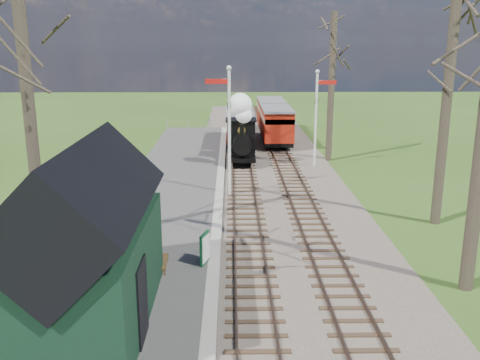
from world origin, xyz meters
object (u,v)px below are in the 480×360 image
object	(u,v)px
semaphore_far	(317,111)
bench	(158,258)
coach	(240,126)
person	(147,279)
red_carriage_a	(277,125)
semaphore_near	(228,122)
sign_board	(205,248)
station_shed	(87,245)
red_carriage_b	(271,115)
locomotive	(241,132)

from	to	relation	value
semaphore_far	bench	distance (m)	16.73
coach	person	bearing A→B (deg)	-97.20
red_carriage_a	person	world-z (taller)	red_carriage_a
semaphore_near	semaphore_far	world-z (taller)	semaphore_near
sign_board	bench	world-z (taller)	sign_board
red_carriage_a	sign_board	bearing A→B (deg)	-100.98
station_shed	red_carriage_b	bearing A→B (deg)	77.12
semaphore_near	bench	distance (m)	9.55
coach	bench	xyz separation A→B (m)	(-2.97, -21.73, -0.90)
locomotive	bench	size ratio (longest dim) A/B	3.23
semaphore_near	red_carriage_a	world-z (taller)	semaphore_near
red_carriage_a	semaphore_near	bearing A→B (deg)	-104.90
locomotive	red_carriage_a	distance (m)	6.34
semaphore_near	sign_board	world-z (taller)	semaphore_near
red_carriage_a	bench	distance (m)	22.17
red_carriage_a	semaphore_far	bearing A→B (deg)	-75.08
semaphore_far	locomotive	world-z (taller)	semaphore_far
station_shed	locomotive	xyz separation A→B (m)	(4.29, 18.90, -0.29)
coach	sign_board	world-z (taller)	coach
coach	red_carriage_b	world-z (taller)	red_carriage_b
semaphore_far	red_carriage_a	world-z (taller)	semaphore_far
semaphore_near	person	size ratio (longest dim) A/B	5.11
bench	person	xyz separation A→B (m)	(-0.04, -2.13, 0.26)
red_carriage_b	sign_board	world-z (taller)	red_carriage_b
semaphore_near	locomotive	xyz separation A→B (m)	(0.76, 6.90, -1.65)
locomotive	coach	world-z (taller)	locomotive
semaphore_near	coach	distance (m)	13.17
coach	person	size ratio (longest dim) A/B	5.59
station_shed	person	bearing A→B (deg)	40.55
locomotive	bench	world-z (taller)	locomotive
semaphore_near	coach	xyz separation A→B (m)	(0.77, 12.96, -2.17)
station_shed	red_carriage_b	world-z (taller)	station_shed
coach	bench	world-z (taller)	coach
red_carriage_b	sign_board	size ratio (longest dim) A/B	4.92
semaphore_near	bench	size ratio (longest dim) A/B	4.72
semaphore_near	sign_board	bearing A→B (deg)	-94.90
locomotive	coach	bearing A→B (deg)	89.89
locomotive	semaphore_far	bearing A→B (deg)	-11.62
locomotive	coach	distance (m)	6.08
bench	person	world-z (taller)	person
red_carriage_a	person	size ratio (longest dim) A/B	4.27
red_carriage_b	locomotive	bearing A→B (deg)	-103.06
semaphore_far	red_carriage_a	size ratio (longest dim) A/B	1.10
semaphore_far	red_carriage_a	bearing A→B (deg)	104.92
bench	red_carriage_b	bearing A→B (deg)	78.31
station_shed	coach	world-z (taller)	station_shed
coach	red_carriage_a	size ratio (longest dim) A/B	1.31
station_shed	red_carriage_b	xyz separation A→B (m)	(6.90, 30.16, -0.75)
semaphore_near	coach	bearing A→B (deg)	86.60
red_carriage_b	bench	distance (m)	27.52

